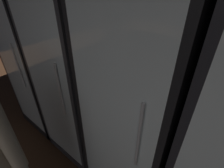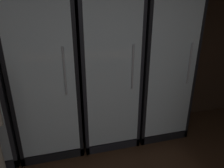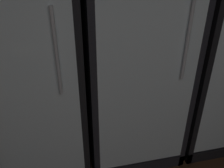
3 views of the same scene
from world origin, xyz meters
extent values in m
cube|color=#382619|center=(0.00, 3.03, 1.40)|extent=(6.00, 0.06, 2.80)
cube|color=#2B2B30|center=(-1.03, 2.68, 0.99)|extent=(0.04, 0.60, 1.98)
cylinder|color=gray|center=(-1.17, 2.69, 0.23)|extent=(0.07, 0.07, 0.21)
cylinder|color=gray|center=(-1.17, 2.69, 0.37)|extent=(0.02, 0.02, 0.07)
cylinder|color=beige|center=(-1.17, 2.69, 0.24)|extent=(0.07, 0.07, 0.08)
cube|color=black|center=(-0.63, 2.96, 0.99)|extent=(0.70, 0.04, 1.98)
cube|color=black|center=(-0.96, 2.68, 0.99)|extent=(0.04, 0.60, 1.98)
cube|color=black|center=(-0.30, 2.68, 0.99)|extent=(0.04, 0.60, 1.98)
cube|color=black|center=(-0.63, 2.68, 0.05)|extent=(0.70, 0.60, 0.10)
cube|color=white|center=(-0.63, 2.93, 0.99)|extent=(0.62, 0.02, 1.74)
cube|color=silver|center=(-0.63, 2.39, 0.99)|extent=(0.62, 0.02, 1.74)
cylinder|color=#B2B2B7|center=(-0.42, 2.37, 1.09)|extent=(0.02, 0.02, 0.50)
cube|color=silver|center=(-0.63, 2.68, 0.12)|extent=(0.60, 0.52, 0.02)
cylinder|color=#336B38|center=(-0.85, 2.70, 0.23)|extent=(0.06, 0.06, 0.21)
cylinder|color=#336B38|center=(-0.85, 2.70, 0.38)|extent=(0.02, 0.02, 0.10)
cylinder|color=#B2332D|center=(-0.85, 2.70, 0.20)|extent=(0.06, 0.06, 0.06)
cylinder|color=gray|center=(-0.70, 2.64, 0.24)|extent=(0.07, 0.07, 0.23)
cylinder|color=gray|center=(-0.70, 2.64, 0.39)|extent=(0.03, 0.03, 0.07)
cylinder|color=beige|center=(-0.70, 2.64, 0.23)|extent=(0.07, 0.07, 0.08)
cylinder|color=gray|center=(-0.55, 2.67, 0.23)|extent=(0.08, 0.08, 0.20)
cylinder|color=gray|center=(-0.55, 2.67, 0.38)|extent=(0.03, 0.03, 0.10)
cylinder|color=white|center=(-0.55, 2.67, 0.22)|extent=(0.08, 0.08, 0.07)
cylinder|color=#336B38|center=(-0.41, 2.69, 0.24)|extent=(0.08, 0.08, 0.22)
cylinder|color=#336B38|center=(-0.41, 2.69, 0.39)|extent=(0.02, 0.02, 0.09)
cylinder|color=beige|center=(-0.41, 2.69, 0.22)|extent=(0.08, 0.08, 0.07)
cube|color=silver|center=(-0.63, 2.68, 0.70)|extent=(0.60, 0.52, 0.02)
cylinder|color=black|center=(-0.77, 2.70, 0.80)|extent=(0.07, 0.07, 0.18)
cylinder|color=black|center=(-0.77, 2.70, 0.93)|extent=(0.03, 0.03, 0.08)
cylinder|color=white|center=(-0.77, 2.70, 0.78)|extent=(0.07, 0.07, 0.07)
cylinder|color=#336B38|center=(-0.47, 2.73, 0.80)|extent=(0.06, 0.06, 0.19)
cylinder|color=#336B38|center=(-0.47, 2.73, 0.95)|extent=(0.02, 0.02, 0.10)
cylinder|color=beige|center=(-0.47, 2.73, 0.79)|extent=(0.06, 0.06, 0.05)
cube|color=silver|center=(-0.63, 2.68, 1.27)|extent=(0.60, 0.52, 0.02)
cylinder|color=#336B38|center=(-0.78, 2.72, 1.38)|extent=(0.06, 0.06, 0.20)
cylinder|color=#336B38|center=(-0.78, 2.72, 1.53)|extent=(0.02, 0.02, 0.10)
cylinder|color=#B2332D|center=(-0.78, 2.72, 1.37)|extent=(0.07, 0.07, 0.05)
cylinder|color=#194723|center=(-0.47, 2.72, 1.39)|extent=(0.08, 0.08, 0.22)
cylinder|color=#194723|center=(-0.47, 2.72, 1.54)|extent=(0.02, 0.02, 0.07)
cylinder|color=tan|center=(-0.47, 2.72, 1.40)|extent=(0.08, 0.08, 0.06)
cube|color=black|center=(0.11, 2.96, 0.99)|extent=(0.70, 0.04, 1.98)
cube|color=black|center=(-0.23, 2.68, 0.99)|extent=(0.04, 0.60, 1.98)
cube|color=black|center=(0.44, 2.68, 0.99)|extent=(0.04, 0.60, 1.98)
cube|color=black|center=(0.11, 2.68, 0.05)|extent=(0.70, 0.60, 0.10)
cube|color=white|center=(0.11, 2.93, 0.99)|extent=(0.62, 0.02, 1.74)
cube|color=silver|center=(0.11, 2.39, 0.99)|extent=(0.62, 0.02, 1.74)
cylinder|color=#B2B2B7|center=(0.32, 2.37, 1.09)|extent=(0.02, 0.02, 0.50)
cube|color=silver|center=(0.11, 2.68, 0.12)|extent=(0.60, 0.52, 0.02)
cylinder|color=#194723|center=(-0.13, 2.68, 0.24)|extent=(0.06, 0.06, 0.23)
cylinder|color=#194723|center=(-0.13, 2.68, 0.40)|extent=(0.02, 0.02, 0.08)
cylinder|color=white|center=(-0.13, 2.68, 0.22)|extent=(0.07, 0.07, 0.09)
cylinder|color=black|center=(0.04, 2.70, 0.24)|extent=(0.07, 0.07, 0.22)
cylinder|color=black|center=(0.04, 2.70, 0.38)|extent=(0.03, 0.03, 0.06)
cylinder|color=#2D2D33|center=(0.04, 2.70, 0.25)|extent=(0.08, 0.08, 0.06)
cylinder|color=#194723|center=(0.19, 2.70, 0.22)|extent=(0.06, 0.06, 0.19)
cylinder|color=#194723|center=(0.19, 2.70, 0.36)|extent=(0.02, 0.02, 0.10)
cylinder|color=white|center=(0.19, 2.70, 0.21)|extent=(0.07, 0.07, 0.05)
cylinder|color=#9EAD99|center=(0.32, 2.71, 0.25)|extent=(0.07, 0.07, 0.24)
cylinder|color=#9EAD99|center=(0.32, 2.71, 0.40)|extent=(0.02, 0.02, 0.07)
cylinder|color=#2D2D33|center=(0.32, 2.71, 0.22)|extent=(0.07, 0.07, 0.06)
cube|color=silver|center=(0.11, 2.68, 0.55)|extent=(0.60, 0.52, 0.02)
cylinder|color=#9EAD99|center=(-0.13, 2.73, 0.67)|extent=(0.07, 0.07, 0.21)
cylinder|color=#9EAD99|center=(-0.13, 2.73, 0.82)|extent=(0.02, 0.02, 0.10)
cylinder|color=#B2332D|center=(-0.13, 2.73, 0.64)|extent=(0.07, 0.07, 0.07)
cylinder|color=brown|center=(0.02, 2.67, 0.68)|extent=(0.08, 0.08, 0.24)
cylinder|color=brown|center=(0.02, 2.67, 0.83)|extent=(0.03, 0.03, 0.08)
cylinder|color=tan|center=(0.02, 2.67, 0.67)|extent=(0.08, 0.08, 0.06)
cylinder|color=#9EAD99|center=(0.18, 2.63, 0.67)|extent=(0.07, 0.07, 0.23)
cylinder|color=#9EAD99|center=(0.18, 2.63, 0.82)|extent=(0.03, 0.03, 0.07)
cylinder|color=#B2332D|center=(0.18, 2.63, 0.64)|extent=(0.07, 0.07, 0.09)
cylinder|color=#194723|center=(0.33, 2.72, 0.67)|extent=(0.07, 0.07, 0.23)
cylinder|color=#194723|center=(0.33, 2.72, 0.82)|extent=(0.02, 0.02, 0.07)
cylinder|color=#B2332D|center=(0.33, 2.72, 0.67)|extent=(0.07, 0.07, 0.08)
cube|color=silver|center=(0.11, 2.68, 0.98)|extent=(0.60, 0.52, 0.02)
cylinder|color=black|center=(-0.11, 2.67, 1.09)|extent=(0.07, 0.07, 0.20)
cylinder|color=black|center=(-0.11, 2.67, 1.24)|extent=(0.02, 0.02, 0.10)
cylinder|color=white|center=(-0.11, 2.67, 1.09)|extent=(0.08, 0.08, 0.07)
cylinder|color=#9EAD99|center=(0.10, 2.73, 1.11)|extent=(0.07, 0.07, 0.24)
cylinder|color=#9EAD99|center=(0.10, 2.73, 1.27)|extent=(0.03, 0.03, 0.07)
cylinder|color=beige|center=(0.10, 2.73, 1.12)|extent=(0.08, 0.08, 0.06)
cylinder|color=#194723|center=(0.30, 2.70, 1.10)|extent=(0.08, 0.08, 0.21)
cylinder|color=#194723|center=(0.30, 2.70, 1.24)|extent=(0.02, 0.02, 0.08)
cylinder|color=beige|center=(0.30, 2.70, 1.10)|extent=(0.08, 0.08, 0.07)
cube|color=silver|center=(0.11, 2.68, 1.42)|extent=(0.60, 0.52, 0.02)
cylinder|color=gray|center=(-0.05, 2.64, 1.52)|extent=(0.07, 0.07, 0.19)
cylinder|color=gray|center=(-0.05, 2.64, 1.66)|extent=(0.03, 0.03, 0.09)
cylinder|color=tan|center=(-0.05, 2.64, 1.51)|extent=(0.08, 0.08, 0.07)
cylinder|color=gray|center=(0.27, 2.71, 1.53)|extent=(0.07, 0.07, 0.21)
cylinder|color=gray|center=(0.27, 2.71, 1.68)|extent=(0.03, 0.03, 0.09)
cylinder|color=#2D2D33|center=(0.27, 2.71, 1.52)|extent=(0.07, 0.07, 0.07)
cube|color=black|center=(0.84, 2.96, 0.99)|extent=(0.70, 0.04, 1.98)
cube|color=black|center=(0.51, 2.68, 0.99)|extent=(0.04, 0.60, 1.98)
cube|color=black|center=(1.17, 2.68, 0.99)|extent=(0.04, 0.60, 1.98)
cube|color=black|center=(0.84, 2.68, 0.05)|extent=(0.70, 0.60, 0.10)
cube|color=white|center=(0.84, 2.93, 0.99)|extent=(0.62, 0.02, 1.74)
cube|color=silver|center=(0.84, 2.39, 0.99)|extent=(0.62, 0.02, 1.74)
cylinder|color=#B2B2B7|center=(1.05, 2.37, 1.09)|extent=(0.02, 0.02, 0.50)
cube|color=silver|center=(0.84, 2.68, 0.12)|extent=(0.60, 0.52, 0.02)
cylinder|color=#9EAD99|center=(0.65, 2.66, 0.23)|extent=(0.07, 0.07, 0.20)
cylinder|color=#9EAD99|center=(0.65, 2.66, 0.37)|extent=(0.02, 0.02, 0.08)
cylinder|color=white|center=(0.65, 2.66, 0.23)|extent=(0.07, 0.07, 0.07)
cylinder|color=#9EAD99|center=(0.85, 2.68, 0.22)|extent=(0.07, 0.07, 0.18)
cylinder|color=#9EAD99|center=(0.85, 2.68, 0.36)|extent=(0.02, 0.02, 0.10)
cylinder|color=white|center=(0.85, 2.68, 0.20)|extent=(0.07, 0.07, 0.05)
cylinder|color=#336B38|center=(1.05, 2.72, 0.22)|extent=(0.08, 0.08, 0.19)
cylinder|color=#336B38|center=(1.05, 2.72, 0.36)|extent=(0.03, 0.03, 0.08)
cylinder|color=beige|center=(1.05, 2.72, 0.23)|extent=(0.08, 0.08, 0.05)
cube|color=silver|center=(0.84, 2.68, 0.70)|extent=(0.60, 0.52, 0.02)
cylinder|color=#336B38|center=(0.69, 2.64, 0.82)|extent=(0.07, 0.07, 0.22)
cylinder|color=#336B38|center=(0.69, 2.64, 0.96)|extent=(0.03, 0.03, 0.06)
cylinder|color=beige|center=(0.69, 2.64, 0.79)|extent=(0.07, 0.07, 0.08)
cylinder|color=#336B38|center=(0.99, 2.67, 0.82)|extent=(0.07, 0.07, 0.24)
cylinder|color=#336B38|center=(0.99, 2.67, 0.98)|extent=(0.03, 0.03, 0.07)
cylinder|color=white|center=(0.99, 2.67, 0.79)|extent=(0.08, 0.08, 0.08)
cube|color=silver|center=(0.84, 2.68, 1.27)|extent=(0.60, 0.52, 0.02)
cylinder|color=brown|center=(0.61, 2.71, 1.38)|extent=(0.06, 0.06, 0.20)
cylinder|color=brown|center=(0.61, 2.71, 1.53)|extent=(0.02, 0.02, 0.09)
cylinder|color=#B2332D|center=(0.61, 2.71, 1.36)|extent=(0.06, 0.06, 0.07)
cylinder|color=gray|center=(0.77, 2.66, 1.39)|extent=(0.08, 0.08, 0.22)
cylinder|color=gray|center=(0.77, 2.66, 1.53)|extent=(0.02, 0.02, 0.07)
cylinder|color=#B2332D|center=(0.77, 2.66, 1.40)|extent=(0.08, 0.08, 0.06)
cylinder|color=#336B38|center=(0.92, 2.72, 1.38)|extent=(0.07, 0.07, 0.19)
cylinder|color=#336B38|center=(0.92, 2.72, 1.51)|extent=(0.02, 0.02, 0.08)
cylinder|color=beige|center=(0.92, 2.72, 1.36)|extent=(0.08, 0.08, 0.07)
cylinder|color=gray|center=(1.06, 2.71, 1.37)|extent=(0.08, 0.08, 0.18)
cylinder|color=gray|center=(1.06, 2.71, 1.51)|extent=(0.02, 0.02, 0.09)
cylinder|color=white|center=(1.06, 2.71, 1.37)|extent=(0.08, 0.08, 0.06)
camera|label=1|loc=(-0.16, 1.81, 1.82)|focal=25.37mm
camera|label=2|loc=(-0.41, 0.56, 1.55)|focal=28.61mm
camera|label=3|loc=(-0.42, 1.05, 1.73)|focal=44.44mm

